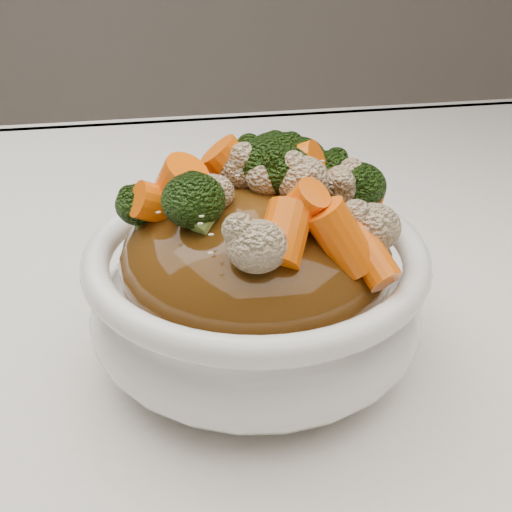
{
  "coord_description": "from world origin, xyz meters",
  "views": [
    {
      "loc": [
        -0.01,
        -0.4,
        1.03
      ],
      "look_at": [
        0.05,
        -0.04,
        0.82
      ],
      "focal_mm": 50.0,
      "sensor_mm": 36.0,
      "label": 1
    }
  ],
  "objects": [
    {
      "name": "broccoli",
      "position": [
        0.05,
        -0.04,
        0.87
      ],
      "size": [
        0.21,
        0.21,
        0.04
      ],
      "primitive_type": null,
      "rotation": [
        0.0,
        0.0,
        -0.4
      ],
      "color": "black",
      "rests_on": "sauce_base"
    },
    {
      "name": "bowl",
      "position": [
        0.05,
        -0.04,
        0.79
      ],
      "size": [
        0.26,
        0.26,
        0.08
      ],
      "primitive_type": null,
      "rotation": [
        0.0,
        0.0,
        -0.4
      ],
      "color": "white",
      "rests_on": "tablecloth"
    },
    {
      "name": "cauliflower",
      "position": [
        0.05,
        -0.04,
        0.87
      ],
      "size": [
        0.21,
        0.21,
        0.03
      ],
      "primitive_type": null,
      "rotation": [
        0.0,
        0.0,
        -0.4
      ],
      "color": "beige",
      "rests_on": "sauce_base"
    },
    {
      "name": "sauce_base",
      "position": [
        0.05,
        -0.04,
        0.82
      ],
      "size": [
        0.21,
        0.21,
        0.09
      ],
      "primitive_type": "ellipsoid",
      "rotation": [
        0.0,
        0.0,
        -0.4
      ],
      "color": "#4F2D0D",
      "rests_on": "bowl"
    },
    {
      "name": "carrots",
      "position": [
        0.05,
        -0.04,
        0.87
      ],
      "size": [
        0.21,
        0.21,
        0.05
      ],
      "primitive_type": null,
      "rotation": [
        0.0,
        0.0,
        -0.4
      ],
      "color": "#FF6808",
      "rests_on": "sauce_base"
    },
    {
      "name": "scallions",
      "position": [
        0.05,
        -0.04,
        0.87
      ],
      "size": [
        0.16,
        0.16,
        0.02
      ],
      "primitive_type": null,
      "rotation": [
        0.0,
        0.0,
        -0.4
      ],
      "color": "#438A1F",
      "rests_on": "sauce_base"
    },
    {
      "name": "sesame_seeds",
      "position": [
        0.05,
        -0.04,
        0.87
      ],
      "size": [
        0.19,
        0.19,
        0.01
      ],
      "primitive_type": null,
      "rotation": [
        0.0,
        0.0,
        -0.4
      ],
      "color": "beige",
      "rests_on": "sauce_base"
    },
    {
      "name": "tablecloth",
      "position": [
        0.0,
        0.0,
        0.73
      ],
      "size": [
        1.2,
        0.8,
        0.04
      ],
      "primitive_type": "cube",
      "color": "white",
      "rests_on": "dining_table"
    }
  ]
}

